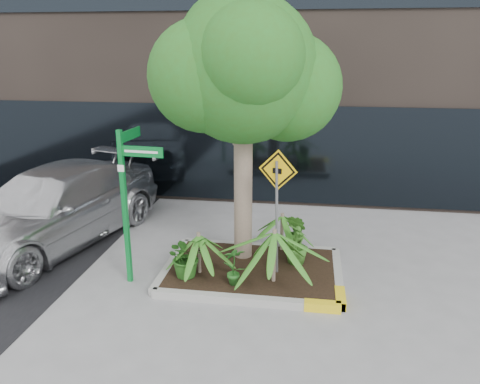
# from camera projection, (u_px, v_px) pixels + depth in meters

# --- Properties ---
(ground) EXTENTS (80.00, 80.00, 0.00)m
(ground) POSITION_uv_depth(u_px,v_px,m) (240.00, 281.00, 8.66)
(ground) COLOR gray
(ground) RESTS_ON ground
(planter) EXTENTS (3.35, 2.36, 0.15)m
(planter) POSITION_uv_depth(u_px,v_px,m) (254.00, 270.00, 8.85)
(planter) COLOR #9E9E99
(planter) RESTS_ON ground
(tree) EXTENTS (3.43, 3.04, 5.15)m
(tree) POSITION_uv_depth(u_px,v_px,m) (243.00, 70.00, 8.31)
(tree) COLOR gray
(tree) RESTS_ON ground
(palm_front) EXTENTS (1.11, 1.11, 1.24)m
(palm_front) POSITION_uv_depth(u_px,v_px,m) (275.00, 233.00, 8.07)
(palm_front) COLOR gray
(palm_front) RESTS_ON ground
(palm_left) EXTENTS (0.89, 0.89, 0.99)m
(palm_left) POSITION_uv_depth(u_px,v_px,m) (199.00, 235.00, 8.45)
(palm_left) COLOR gray
(palm_left) RESTS_ON ground
(palm_back) EXTENTS (0.89, 0.89, 0.99)m
(palm_back) POSITION_uv_depth(u_px,v_px,m) (282.00, 216.00, 9.42)
(palm_back) COLOR gray
(palm_back) RESTS_ON ground
(parked_car) EXTENTS (3.69, 6.04, 1.64)m
(parked_car) POSITION_uv_depth(u_px,v_px,m) (53.00, 207.00, 10.11)
(parked_car) COLOR silver
(parked_car) RESTS_ON ground
(shrub_a) EXTENTS (1.00, 1.00, 0.79)m
(shrub_a) POSITION_uv_depth(u_px,v_px,m) (187.00, 256.00, 8.42)
(shrub_a) COLOR #225618
(shrub_a) RESTS_ON planter
(shrub_b) EXTENTS (0.58, 0.58, 0.79)m
(shrub_b) POSITION_uv_depth(u_px,v_px,m) (297.00, 244.00, 8.93)
(shrub_b) COLOR #30661E
(shrub_b) RESTS_ON planter
(shrub_c) EXTENTS (0.50, 0.50, 0.72)m
(shrub_c) POSITION_uv_depth(u_px,v_px,m) (234.00, 265.00, 8.13)
(shrub_c) COLOR #225F1D
(shrub_c) RESTS_ON planter
(shrub_d) EXTENTS (0.63, 0.63, 0.82)m
(shrub_d) POSITION_uv_depth(u_px,v_px,m) (296.00, 233.00, 9.40)
(shrub_d) COLOR #2B5D1A
(shrub_d) RESTS_ON planter
(street_sign_post) EXTENTS (0.83, 0.85, 2.82)m
(street_sign_post) POSITION_uv_depth(u_px,v_px,m) (128.00, 190.00, 8.18)
(street_sign_post) COLOR #0B7F2F
(street_sign_post) RESTS_ON ground
(cattle_sign) EXTENTS (0.69, 0.25, 2.33)m
(cattle_sign) POSITION_uv_depth(u_px,v_px,m) (277.00, 192.00, 8.14)
(cattle_sign) COLOR slate
(cattle_sign) RESTS_ON ground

